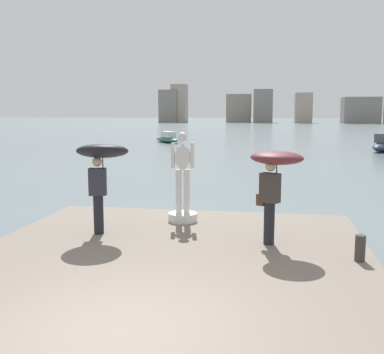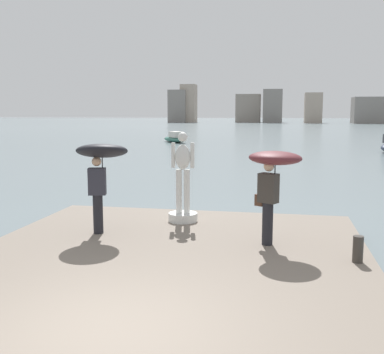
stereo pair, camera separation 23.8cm
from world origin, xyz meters
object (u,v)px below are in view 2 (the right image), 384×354
(onlooker_right, at_px, (273,169))
(mooring_bollard, at_px, (358,249))
(onlooker_left, at_px, (101,160))
(boat_near, at_px, (175,138))
(statue_white_figure, at_px, (183,190))

(onlooker_right, bearing_deg, mooring_bollard, -27.72)
(onlooker_left, height_order, boat_near, onlooker_left)
(onlooker_right, xyz_separation_m, mooring_bollard, (1.56, -0.82, -1.33))
(mooring_bollard, bearing_deg, onlooker_right, 152.28)
(onlooker_left, distance_m, mooring_bollard, 5.63)
(boat_near, bearing_deg, onlooker_right, -74.01)
(onlooker_left, bearing_deg, statue_white_figure, 43.04)
(onlooker_right, height_order, boat_near, onlooker_right)
(statue_white_figure, height_order, boat_near, statue_white_figure)
(mooring_bollard, height_order, boat_near, boat_near)
(statue_white_figure, xyz_separation_m, boat_near, (-8.39, 35.35, -0.79))
(onlooker_left, distance_m, onlooker_right, 3.79)
(statue_white_figure, distance_m, mooring_bollard, 4.59)
(onlooker_right, distance_m, boat_near, 38.58)
(boat_near, bearing_deg, statue_white_figure, -76.64)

